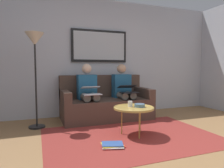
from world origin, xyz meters
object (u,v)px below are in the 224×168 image
laptop_black (128,89)px  cup (130,104)px  magazine_stack (113,145)px  coffee_table (134,108)px  person_left (123,89)px  framed_mirror (100,46)px  laptop_silver (91,90)px  couch (105,103)px  bowl (140,105)px  standing_lamp (35,49)px  person_right (88,90)px

laptop_black → cup: bearing=67.5°
magazine_stack → coffee_table: bearing=-144.0°
cup → person_left: (-0.35, -1.08, 0.13)m
person_left → laptop_black: 0.24m
framed_mirror → laptop_silver: size_ratio=3.55×
couch → bowl: bearing=97.7°
person_left → magazine_stack: bearing=61.9°
bowl → laptop_black: 0.96m
laptop_silver → standing_lamp: 1.22m
couch → framed_mirror: framed_mirror is taller
framed_mirror → coffee_table: 1.96m
couch → person_left: person_left is taller
bowl → standing_lamp: (1.53, -0.96, 0.91)m
bowl → person_right: person_right is taller
magazine_stack → laptop_black: bearing=-122.4°
cup → standing_lamp: 1.88m
bowl → laptop_black: size_ratio=0.46×
bowl → person_right: (0.55, -1.16, 0.15)m
cup → magazine_stack: (0.45, 0.42, -0.46)m
laptop_silver → bowl: bearing=121.1°
couch → framed_mirror: (0.00, -0.39, 1.24)m
person_left → laptop_black: bearing=90.0°
couch → cup: (-0.04, 1.15, 0.17)m
laptop_black → person_right: size_ratio=0.31×
cup → laptop_silver: bearing=-63.3°
laptop_silver → standing_lamp: (0.98, -0.04, 0.74)m
laptop_black → standing_lamp: size_ratio=0.21×
couch → laptop_silver: size_ratio=5.06×
framed_mirror → person_left: size_ratio=1.12×
person_right → couch: bearing=-170.0°
laptop_black → laptop_silver: (0.77, 0.00, 0.00)m
laptop_silver → standing_lamp: size_ratio=0.22×
framed_mirror → couch: bearing=90.0°
cup → coffee_table: bearing=114.2°
person_left → person_right: bearing=0.0°
bowl → standing_lamp: standing_lamp is taller
coffee_table → cup: 0.09m
coffee_table → cup: (0.03, -0.07, 0.06)m
cup → person_left: person_left is taller
framed_mirror → laptop_black: 1.22m
couch → framed_mirror: size_ratio=1.43×
framed_mirror → laptop_silver: 1.22m
cup → laptop_black: size_ratio=0.25×
bowl → laptop_black: (-0.22, -0.92, 0.16)m
person_right → laptop_silver: (0.00, 0.24, 0.02)m
person_left → couch: bearing=-10.0°
laptop_black → person_right: person_right is taller
bowl → cup: bearing=-30.1°
magazine_stack → standing_lamp: (0.95, -1.30, 1.35)m
magazine_stack → bowl: bearing=-149.3°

